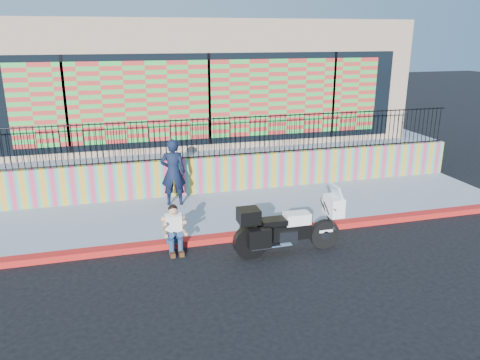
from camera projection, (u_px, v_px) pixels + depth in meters
name	position (u px, v px, depth m)	size (l,w,h in m)	color
ground	(246.00, 238.00, 11.49)	(90.00, 90.00, 0.00)	black
red_curb	(246.00, 235.00, 11.46)	(16.00, 0.30, 0.15)	#B00C21
sidewalk	(230.00, 212.00, 12.98)	(16.00, 3.00, 0.15)	gray
mural_wall	(217.00, 174.00, 14.27)	(16.00, 0.20, 1.10)	#D73862
metal_fence	(216.00, 137.00, 13.92)	(15.80, 0.04, 1.20)	black
elevated_platform	(189.00, 141.00, 18.98)	(16.00, 10.00, 1.25)	gray
storefront_building	(188.00, 76.00, 18.00)	(14.00, 8.06, 4.00)	tan
police_motorcycle	(287.00, 226.00, 10.53)	(2.49, 0.82, 1.55)	black
police_officer	(173.00, 172.00, 13.06)	(0.69, 0.45, 1.90)	black
seated_man	(175.00, 233.00, 10.68)	(0.54, 0.71, 1.06)	navy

